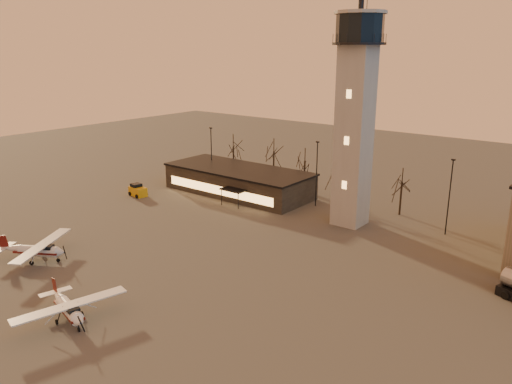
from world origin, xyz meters
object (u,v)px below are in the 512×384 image
Objects in this scene: control_tower at (356,106)px; cessna_front at (70,313)px; terminal at (238,181)px; service_cart at (138,191)px; cessna_rear at (40,253)px.

control_tower reaches higher than cessna_front.
terminal is 16.82m from service_cart.
cessna_rear is at bearing -55.66° from service_cart.
cessna_rear reaches higher than service_cart.
control_tower is 42.84m from cessna_rear.
cessna_front is (14.98, -40.93, -1.21)m from terminal.
control_tower is at bearing 93.23° from cessna_front.
cessna_front is 1.00× the size of cessna_rear.
cessna_rear is at bearing 173.41° from cessna_front.
cessna_front reaches higher than service_cart.
terminal reaches higher than cessna_front.
service_cart is at bearing 86.72° from cessna_rear.
control_tower is 42.46m from cessna_front.
cessna_rear is 2.95× the size of service_cart.
terminal is 2.53× the size of cessna_front.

